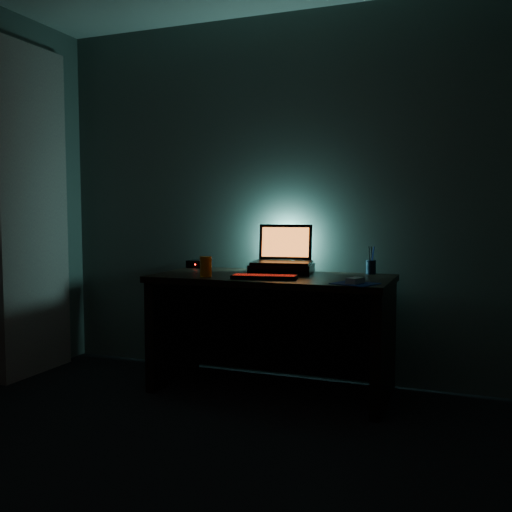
{
  "coord_description": "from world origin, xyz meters",
  "views": [
    {
      "loc": [
        1.19,
        -1.77,
        1.16
      ],
      "look_at": [
        -0.09,
        1.57,
        0.87
      ],
      "focal_mm": 40.0,
      "sensor_mm": 36.0,
      "label": 1
    }
  ],
  "objects": [
    {
      "name": "router",
      "position": [
        -0.66,
        1.92,
        0.78
      ],
      "size": [
        0.16,
        0.13,
        0.05
      ],
      "rotation": [
        0.0,
        0.0,
        -0.06
      ],
      "color": "black",
      "rests_on": "desk"
    },
    {
      "name": "juice_glass",
      "position": [
        -0.36,
        1.4,
        0.81
      ],
      "size": [
        0.1,
        0.1,
        0.13
      ],
      "primitive_type": "cylinder",
      "rotation": [
        0.0,
        0.0,
        -0.36
      ],
      "color": "orange",
      "rests_on": "desk"
    },
    {
      "name": "pen_cup",
      "position": [
        0.58,
        1.92,
        0.8
      ],
      "size": [
        0.08,
        0.08,
        0.09
      ],
      "primitive_type": "cylinder",
      "rotation": [
        0.0,
        0.0,
        0.22
      ],
      "color": "black",
      "rests_on": "desk"
    },
    {
      "name": "desk",
      "position": [
        0.0,
        1.67,
        0.49
      ],
      "size": [
        1.5,
        0.7,
        0.75
      ],
      "color": "black",
      "rests_on": "ground"
    },
    {
      "name": "curtain",
      "position": [
        -1.71,
        1.42,
        1.15
      ],
      "size": [
        0.06,
        0.65,
        2.3
      ],
      "primitive_type": "cube",
      "color": "#B4A690",
      "rests_on": "ground"
    },
    {
      "name": "mouse",
      "position": [
        0.58,
        1.38,
        0.77
      ],
      "size": [
        0.09,
        0.12,
        0.03
      ],
      "primitive_type": "cube",
      "rotation": [
        0.0,
        0.0,
        -0.34
      ],
      "color": "#97969C",
      "rests_on": "mousepad"
    },
    {
      "name": "laptop",
      "position": [
        0.01,
        1.82,
        0.87
      ],
      "size": [
        0.41,
        0.33,
        0.26
      ],
      "rotation": [
        0.0,
        0.0,
        0.14
      ],
      "color": "black",
      "rests_on": "riser"
    },
    {
      "name": "riser",
      "position": [
        0.02,
        1.77,
        0.78
      ],
      "size": [
        0.44,
        0.35,
        0.06
      ],
      "primitive_type": "cube",
      "rotation": [
        0.0,
        0.0,
        0.14
      ],
      "color": "black",
      "rests_on": "desk"
    },
    {
      "name": "room",
      "position": [
        0.0,
        0.0,
        1.25
      ],
      "size": [
        3.5,
        4.0,
        2.5
      ],
      "color": "black",
      "rests_on": "ground"
    },
    {
      "name": "mousepad",
      "position": [
        0.58,
        1.38,
        0.75
      ],
      "size": [
        0.27,
        0.26,
        0.0
      ],
      "primitive_type": "cube",
      "rotation": [
        0.0,
        0.0,
        -0.34
      ],
      "color": "navy",
      "rests_on": "desk"
    },
    {
      "name": "keyboard",
      "position": [
        0.02,
        1.43,
        0.76
      ],
      "size": [
        0.41,
        0.19,
        0.02
      ],
      "rotation": [
        0.0,
        0.0,
        0.18
      ],
      "color": "black",
      "rests_on": "desk"
    }
  ]
}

